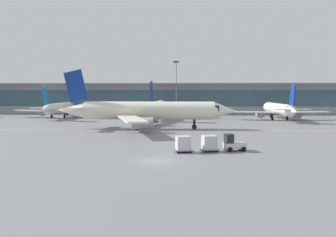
{
  "coord_description": "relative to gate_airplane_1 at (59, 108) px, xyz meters",
  "views": [
    {
      "loc": [
        2.65,
        -36.8,
        7.31
      ],
      "look_at": [
        0.25,
        18.46,
        3.0
      ],
      "focal_mm": 38.47,
      "sensor_mm": 36.0,
      "label": 1
    }
  ],
  "objects": [
    {
      "name": "gate_airplane_3",
      "position": [
        57.46,
        -4.89,
        0.1
      ],
      "size": [
        25.0,
        26.84,
        8.9
      ],
      "rotation": [
        0.0,
        0.0,
        1.6
      ],
      "color": "silver",
      "rests_on": "ground_plane"
    },
    {
      "name": "gate_airplane_1",
      "position": [
        0.0,
        0.0,
        0.0
      ],
      "size": [
        24.08,
        25.86,
        8.58
      ],
      "rotation": [
        0.0,
        0.0,
        1.6
      ],
      "color": "silver",
      "rests_on": "ground_plane"
    },
    {
      "name": "cargo_dolly_lead",
      "position": [
        36.77,
        -53.13,
        -1.52
      ],
      "size": [
        2.4,
        2.01,
        1.94
      ],
      "rotation": [
        0.0,
        0.0,
        0.22
      ],
      "color": "#595B60",
      "rests_on": "ground_plane"
    },
    {
      "name": "terminal_concourse",
      "position": [
        31.04,
        20.62,
        2.35
      ],
      "size": [
        191.23,
        11.0,
        9.6
      ],
      "color": "#9EA3A8",
      "rests_on": "ground_plane"
    },
    {
      "name": "gate_airplane_2",
      "position": [
        26.54,
        -0.01,
        0.33
      ],
      "size": [
        27.16,
        29.19,
        9.68
      ],
      "rotation": [
        0.0,
        0.0,
        1.53
      ],
      "color": "white",
      "rests_on": "ground_plane"
    },
    {
      "name": "taxiing_regional_jet",
      "position": [
        26.65,
        -28.0,
        0.84
      ],
      "size": [
        34.22,
        31.94,
        11.37
      ],
      "rotation": [
        0.0,
        0.0,
        0.0
      ],
      "color": "silver",
      "rests_on": "ground_plane"
    },
    {
      "name": "taxiway_centreline_stripe",
      "position": [
        27.1,
        -30.0,
        -2.57
      ],
      "size": [
        110.0,
        0.44,
        0.01
      ],
      "primitive_type": "cube",
      "rotation": [
        0.0,
        0.0,
        0.0
      ],
      "color": "yellow",
      "rests_on": "ground_plane"
    },
    {
      "name": "cargo_dolly_trailing",
      "position": [
        33.64,
        -53.82,
        -1.52
      ],
      "size": [
        2.4,
        2.01,
        1.94
      ],
      "rotation": [
        0.0,
        0.0,
        0.22
      ],
      "color": "#595B60",
      "rests_on": "ground_plane"
    },
    {
      "name": "ground_plane",
      "position": [
        31.04,
        -59.13,
        -2.57
      ],
      "size": [
        400.0,
        400.0,
        0.0
      ],
      "primitive_type": "plane",
      "color": "slate"
    },
    {
      "name": "apron_light_mast_1",
      "position": [
        31.38,
        14.1,
        6.27
      ],
      "size": [
        1.8,
        0.36,
        16.28
      ],
      "color": "gray",
      "rests_on": "ground_plane"
    },
    {
      "name": "baggage_tug",
      "position": [
        39.68,
        -52.49,
        -1.68
      ],
      "size": [
        2.84,
        2.08,
        2.1
      ],
      "rotation": [
        0.0,
        0.0,
        0.22
      ],
      "color": "silver",
      "rests_on": "ground_plane"
    }
  ]
}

